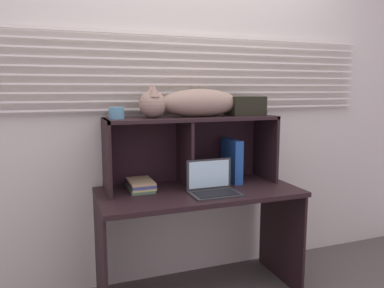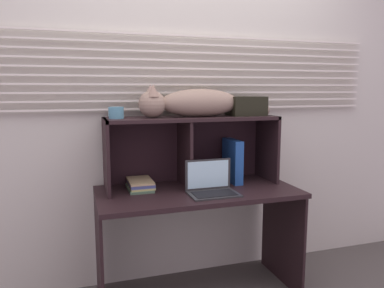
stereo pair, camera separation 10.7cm
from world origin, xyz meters
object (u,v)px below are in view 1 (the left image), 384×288
(storage_box, at_px, (245,106))
(book_stack, at_px, (141,185))
(binder_upright, at_px, (232,160))
(cat, at_px, (192,103))
(laptop, at_px, (213,186))
(small_basket, at_px, (117,113))

(storage_box, bearing_deg, book_stack, 179.86)
(book_stack, bearing_deg, binder_upright, -0.16)
(cat, distance_m, storage_box, 0.40)
(laptop, xyz_separation_m, storage_box, (0.34, 0.23, 0.49))
(laptop, bearing_deg, binder_upright, 43.86)
(laptop, height_order, small_basket, small_basket)
(book_stack, xyz_separation_m, small_basket, (-0.14, -0.00, 0.47))
(binder_upright, distance_m, storage_box, 0.39)
(cat, bearing_deg, storage_box, -0.00)
(book_stack, bearing_deg, cat, -0.30)
(binder_upright, relative_size, book_stack, 1.21)
(cat, relative_size, binder_upright, 3.04)
(laptop, height_order, storage_box, storage_box)
(cat, relative_size, laptop, 3.00)
(small_basket, bearing_deg, binder_upright, 0.00)
(laptop, bearing_deg, book_stack, 150.23)
(small_basket, bearing_deg, storage_box, 0.00)
(cat, distance_m, book_stack, 0.63)
(laptop, bearing_deg, storage_box, 34.34)
(small_basket, height_order, storage_box, storage_box)
(laptop, height_order, book_stack, laptop)
(small_basket, relative_size, storage_box, 0.39)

